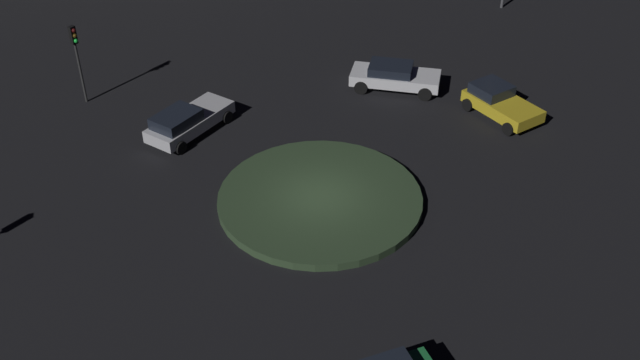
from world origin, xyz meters
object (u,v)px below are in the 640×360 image
Objects in this scene: car_silver at (187,121)px; car_yellow at (500,102)px; car_white at (394,76)px; traffic_light_northwest at (76,49)px.

car_silver is 1.13× the size of car_yellow.
car_silver is at bearing -117.19° from car_yellow.
car_white is (-5.07, 2.54, 0.01)m from car_yellow.
traffic_light_northwest is at bearing -127.70° from car_yellow.
traffic_light_northwest is at bearing 94.89° from car_silver.
traffic_light_northwest is (-15.68, -2.09, 2.20)m from car_white.
car_yellow is 1.02× the size of traffic_light_northwest.
car_white is 15.98m from traffic_light_northwest.
traffic_light_northwest reaches higher than car_silver.
car_yellow reaches higher than car_white.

